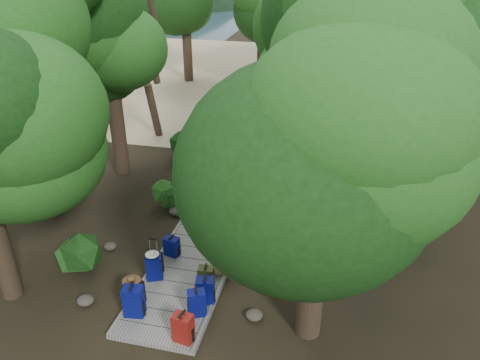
% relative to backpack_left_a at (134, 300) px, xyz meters
% --- Properties ---
extents(ground, '(120.00, 120.00, 0.00)m').
position_rel_backpack_left_a_xyz_m(ground, '(0.66, 4.26, -0.53)').
color(ground, black).
rests_on(ground, ground).
extents(sand_beach, '(40.00, 22.00, 0.02)m').
position_rel_backpack_left_a_xyz_m(sand_beach, '(0.66, 20.26, -0.52)').
color(sand_beach, tan).
rests_on(sand_beach, ground).
extents(distant_hill, '(32.00, 16.00, 12.00)m').
position_rel_backpack_left_a_xyz_m(distant_hill, '(-39.34, 52.26, -0.53)').
color(distant_hill, black).
rests_on(distant_hill, ground).
extents(boardwalk, '(2.00, 12.00, 0.12)m').
position_rel_backpack_left_a_xyz_m(boardwalk, '(0.66, 5.26, -0.47)').
color(boardwalk, gray).
rests_on(boardwalk, ground).
extents(backpack_left_a, '(0.48, 0.37, 0.83)m').
position_rel_backpack_left_a_xyz_m(backpack_left_a, '(0.00, 0.00, 0.00)').
color(backpack_left_a, '#0C0568').
rests_on(backpack_left_a, boardwalk).
extents(backpack_left_b, '(0.39, 0.30, 0.65)m').
position_rel_backpack_left_a_xyz_m(backpack_left_b, '(-0.12, 0.37, -0.09)').
color(backpack_left_b, black).
rests_on(backpack_left_b, boardwalk).
extents(backpack_left_c, '(0.47, 0.41, 0.72)m').
position_rel_backpack_left_a_xyz_m(backpack_left_c, '(-0.06, 1.28, -0.05)').
color(backpack_left_c, '#0C0568').
rests_on(backpack_left_c, boardwalk).
extents(backpack_left_d, '(0.43, 0.35, 0.58)m').
position_rel_backpack_left_a_xyz_m(backpack_left_d, '(0.02, 2.31, -0.12)').
color(backpack_left_d, '#0C0568').
rests_on(backpack_left_d, boardwalk).
extents(backpack_right_a, '(0.45, 0.36, 0.74)m').
position_rel_backpack_left_a_xyz_m(backpack_right_a, '(1.33, -0.47, -0.05)').
color(backpack_right_a, maroon).
rests_on(backpack_right_a, boardwalk).
extents(backpack_right_b, '(0.47, 0.41, 0.71)m').
position_rel_backpack_left_a_xyz_m(backpack_right_b, '(1.36, 0.33, -0.06)').
color(backpack_right_b, '#0C0568').
rests_on(backpack_right_b, boardwalk).
extents(backpack_right_c, '(0.47, 0.38, 0.72)m').
position_rel_backpack_left_a_xyz_m(backpack_right_c, '(1.43, 0.77, -0.06)').
color(backpack_right_c, '#0C0568').
rests_on(backpack_right_c, boardwalk).
extents(backpack_right_d, '(0.40, 0.30, 0.56)m').
position_rel_backpack_left_a_xyz_m(backpack_right_d, '(1.27, 1.34, -0.13)').
color(backpack_right_d, '#3C3D1A').
rests_on(backpack_right_d, boardwalk).
extents(duffel_right_khaki, '(0.51, 0.63, 0.36)m').
position_rel_backpack_left_a_xyz_m(duffel_right_khaki, '(1.45, 2.02, -0.23)').
color(duffel_right_khaki, olive).
rests_on(duffel_right_khaki, boardwalk).
extents(suitcase_on_boardwalk, '(0.40, 0.24, 0.60)m').
position_rel_backpack_left_a_xyz_m(suitcase_on_boardwalk, '(-0.12, 1.48, -0.12)').
color(suitcase_on_boardwalk, black).
rests_on(suitcase_on_boardwalk, boardwalk).
extents(lone_suitcase_on_sand, '(0.45, 0.32, 0.64)m').
position_rel_backpack_left_a_xyz_m(lone_suitcase_on_sand, '(0.92, 11.99, -0.19)').
color(lone_suitcase_on_sand, black).
rests_on(lone_suitcase_on_sand, sand_beach).
extents(hat_brown, '(0.43, 0.43, 0.13)m').
position_rel_backpack_left_a_xyz_m(hat_brown, '(-0.18, 0.33, 0.30)').
color(hat_brown, '#51351E').
rests_on(hat_brown, backpack_left_b).
extents(hat_white, '(0.34, 0.34, 0.11)m').
position_rel_backpack_left_a_xyz_m(hat_white, '(-0.07, 1.28, 0.37)').
color(hat_white, silver).
rests_on(hat_white, backpack_left_c).
extents(kayak, '(0.87, 3.58, 0.36)m').
position_rel_backpack_left_a_xyz_m(kayak, '(-2.67, 14.35, -0.34)').
color(kayak, '#AE0E1A').
rests_on(kayak, sand_beach).
extents(sun_lounger, '(1.13, 1.74, 0.54)m').
position_rel_backpack_left_a_xyz_m(sun_lounger, '(4.21, 14.41, -0.25)').
color(sun_lounger, silver).
rests_on(sun_lounger, sand_beach).
extents(tree_right_a, '(4.70, 4.70, 7.83)m').
position_rel_backpack_left_a_xyz_m(tree_right_a, '(3.84, 0.52, 3.38)').
color(tree_right_a, black).
rests_on(tree_right_a, ground).
extents(tree_right_b, '(5.18, 5.18, 9.25)m').
position_rel_backpack_left_a_xyz_m(tree_right_b, '(5.02, 3.34, 4.09)').
color(tree_right_b, black).
rests_on(tree_right_b, ground).
extents(tree_right_c, '(4.71, 4.71, 8.15)m').
position_rel_backpack_left_a_xyz_m(tree_right_c, '(3.88, 5.94, 3.54)').
color(tree_right_c, black).
rests_on(tree_right_c, ground).
extents(tree_right_d, '(6.53, 6.53, 11.97)m').
position_rel_backpack_left_a_xyz_m(tree_right_d, '(5.75, 8.26, 5.45)').
color(tree_right_d, black).
rests_on(tree_right_d, ground).
extents(tree_right_e, '(4.57, 4.57, 8.22)m').
position_rel_backpack_left_a_xyz_m(tree_right_e, '(4.95, 11.28, 3.58)').
color(tree_right_e, black).
rests_on(tree_right_e, ground).
extents(tree_right_f, '(5.95, 5.95, 10.63)m').
position_rel_backpack_left_a_xyz_m(tree_right_f, '(7.21, 13.87, 4.78)').
color(tree_right_f, black).
rests_on(tree_right_f, ground).
extents(tree_left_b, '(5.52, 5.52, 9.93)m').
position_rel_backpack_left_a_xyz_m(tree_left_b, '(-4.56, 3.64, 4.43)').
color(tree_left_b, black).
rests_on(tree_left_b, ground).
extents(tree_left_c, '(4.31, 4.31, 7.49)m').
position_rel_backpack_left_a_xyz_m(tree_left_c, '(-3.63, 6.82, 3.21)').
color(tree_left_c, black).
rests_on(tree_left_c, ground).
extents(tree_back_a, '(4.62, 4.62, 7.99)m').
position_rel_backpack_left_a_xyz_m(tree_back_a, '(-0.84, 19.17, 3.46)').
color(tree_back_a, black).
rests_on(tree_back_a, ground).
extents(tree_back_b, '(5.08, 5.08, 9.07)m').
position_rel_backpack_left_a_xyz_m(tree_back_b, '(2.57, 20.12, 4.00)').
color(tree_back_b, black).
rests_on(tree_back_b, ground).
extents(tree_back_c, '(4.36, 4.36, 7.85)m').
position_rel_backpack_left_a_xyz_m(tree_back_c, '(5.36, 19.65, 3.39)').
color(tree_back_c, black).
rests_on(tree_back_c, ground).
extents(tree_back_d, '(4.60, 4.60, 7.67)m').
position_rel_backpack_left_a_xyz_m(tree_back_d, '(-5.28, 19.12, 3.30)').
color(tree_back_d, black).
rests_on(tree_back_d, ground).
extents(palm_right_a, '(4.84, 4.84, 8.26)m').
position_rel_backpack_left_a_xyz_m(palm_right_a, '(3.56, 10.28, 3.59)').
color(palm_right_a, '#133E11').
rests_on(palm_right_a, ground).
extents(palm_right_b, '(4.00, 4.00, 7.73)m').
position_rel_backpack_left_a_xyz_m(palm_right_b, '(5.58, 15.24, 3.33)').
color(palm_right_b, '#133E11').
rests_on(palm_right_b, ground).
extents(palm_right_c, '(4.59, 4.59, 7.31)m').
position_rel_backpack_left_a_xyz_m(palm_right_c, '(3.37, 16.89, 3.12)').
color(palm_right_c, '#133E11').
rests_on(palm_right_c, ground).
extents(palm_left_a, '(4.44, 4.44, 7.07)m').
position_rel_backpack_left_a_xyz_m(palm_left_a, '(-3.95, 10.43, 3.00)').
color(palm_left_a, '#133E11').
rests_on(palm_left_a, ground).
extents(rock_left_a, '(0.41, 0.37, 0.22)m').
position_rel_backpack_left_a_xyz_m(rock_left_a, '(-1.34, 0.15, -0.42)').
color(rock_left_a, '#4C473F').
rests_on(rock_left_a, ground).
extents(rock_left_b, '(0.35, 0.32, 0.19)m').
position_rel_backpack_left_a_xyz_m(rock_left_b, '(-1.81, 2.28, -0.44)').
color(rock_left_b, '#4C473F').
rests_on(rock_left_b, ground).
extents(rock_left_c, '(0.50, 0.45, 0.27)m').
position_rel_backpack_left_a_xyz_m(rock_left_c, '(-0.63, 4.44, -0.40)').
color(rock_left_c, '#4C473F').
rests_on(rock_left_c, ground).
extents(rock_left_d, '(0.28, 0.26, 0.16)m').
position_rel_backpack_left_a_xyz_m(rock_left_d, '(-1.31, 6.98, -0.46)').
color(rock_left_d, '#4C473F').
rests_on(rock_left_d, ground).
extents(rock_right_a, '(0.39, 0.35, 0.22)m').
position_rel_backpack_left_a_xyz_m(rock_right_a, '(2.63, 0.60, -0.43)').
color(rock_right_a, '#4C473F').
rests_on(rock_right_a, ground).
extents(rock_right_b, '(0.41, 0.37, 0.23)m').
position_rel_backpack_left_a_xyz_m(rock_right_b, '(3.46, 3.27, -0.42)').
color(rock_right_b, '#4C473F').
rests_on(rock_right_b, ground).
extents(rock_right_c, '(0.35, 0.31, 0.19)m').
position_rel_backpack_left_a_xyz_m(rock_right_c, '(2.03, 5.49, -0.44)').
color(rock_right_c, '#4C473F').
rests_on(rock_right_c, ground).
extents(rock_right_d, '(0.50, 0.45, 0.27)m').
position_rel_backpack_left_a_xyz_m(rock_right_d, '(3.16, 8.34, -0.40)').
color(rock_right_d, '#4C473F').
rests_on(rock_right_d, ground).
extents(shrub_left_a, '(1.26, 1.26, 1.13)m').
position_rel_backpack_left_a_xyz_m(shrub_left_a, '(-2.02, 1.31, 0.03)').
color(shrub_left_a, '#1D5018').
rests_on(shrub_left_a, ground).
extents(shrub_left_b, '(1.02, 1.02, 0.92)m').
position_rel_backpack_left_a_xyz_m(shrub_left_b, '(-1.03, 4.90, -0.08)').
color(shrub_left_b, '#1D5018').
rests_on(shrub_left_b, ground).
extents(shrub_left_c, '(1.33, 1.33, 1.19)m').
position_rel_backpack_left_a_xyz_m(shrub_left_c, '(-1.90, 8.40, 0.06)').
color(shrub_left_c, '#1D5018').
rests_on(shrub_left_c, ground).
extents(shrub_right_a, '(0.93, 0.93, 0.83)m').
position_rel_backpack_left_a_xyz_m(shrub_right_a, '(2.68, 2.22, -0.12)').
color(shrub_right_a, '#1D5018').
rests_on(shrub_right_a, ground).
extents(shrub_right_b, '(1.20, 1.20, 1.08)m').
position_rel_backpack_left_a_xyz_m(shrub_right_b, '(2.87, 6.39, 0.00)').
color(shrub_right_b, '#1D5018').
rests_on(shrub_right_b, ground).
extents(shrub_right_c, '(0.90, 0.90, 0.81)m').
position_rel_backpack_left_a_xyz_m(shrub_right_c, '(2.92, 10.23, -0.13)').
color(shrub_right_c, '#1D5018').
rests_on(shrub_right_c, ground).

